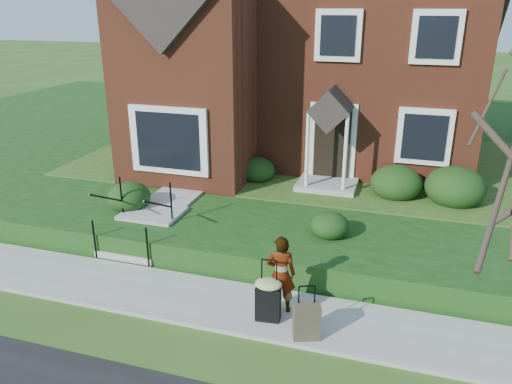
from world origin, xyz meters
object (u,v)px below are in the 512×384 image
at_px(front_steps, 144,227).
at_px(suitcase_black, 268,297).
at_px(suitcase_olive, 307,321).
at_px(woman, 281,274).

bearing_deg(front_steps, suitcase_black, -29.97).
bearing_deg(suitcase_olive, suitcase_black, 136.43).
relative_size(front_steps, woman, 1.36).
distance_m(suitcase_black, suitcase_olive, 0.83).
relative_size(woman, suitcase_black, 1.28).
distance_m(woman, suitcase_black, 0.48).
bearing_deg(suitcase_olive, front_steps, 130.33).
bearing_deg(front_steps, woman, -24.84).
xyz_separation_m(woman, suitcase_olive, (0.63, -0.67, -0.42)).
height_order(front_steps, suitcase_black, front_steps).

